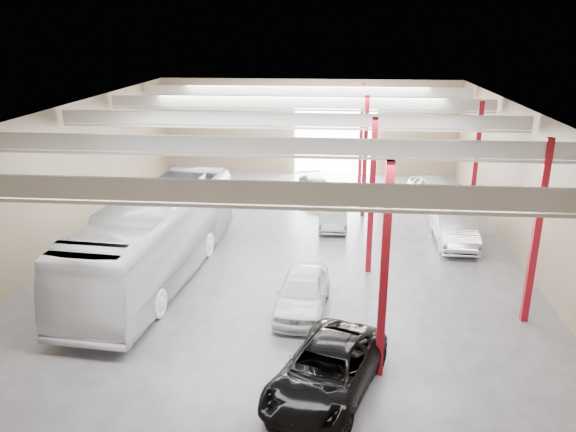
% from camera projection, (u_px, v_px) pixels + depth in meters
% --- Properties ---
extents(depot_shell, '(22.12, 32.12, 7.06)m').
position_uv_depth(depot_shell, '(293.00, 151.00, 26.66)').
color(depot_shell, '#4A4A4F').
rests_on(depot_shell, ground).
extents(coach_bus, '(4.20, 13.69, 3.76)m').
position_uv_depth(coach_bus, '(157.00, 237.00, 24.49)').
color(coach_bus, white).
rests_on(coach_bus, ground).
extents(black_sedan, '(4.18, 6.04, 1.53)m').
position_uv_depth(black_sedan, '(326.00, 371.00, 16.83)').
color(black_sedan, black).
rests_on(black_sedan, ground).
extents(car_row_a, '(2.18, 4.80, 1.60)m').
position_uv_depth(car_row_a, '(303.00, 292.00, 21.82)').
color(car_row_a, white).
rests_on(car_row_a, ground).
extents(car_row_b, '(1.61, 4.41, 1.45)m').
position_uv_depth(car_row_b, '(333.00, 213.00, 31.28)').
color(car_row_b, '#9D9DA1').
rests_on(car_row_b, ground).
extents(car_row_c, '(3.10, 4.95, 1.34)m').
position_uv_depth(car_row_c, '(316.00, 188.00, 36.30)').
color(car_row_c, gray).
rests_on(car_row_c, ground).
extents(car_right_near, '(1.87, 5.22, 1.71)m').
position_uv_depth(car_right_near, '(454.00, 227.00, 28.69)').
color(car_right_near, '#AFAEB3').
rests_on(car_right_near, ground).
extents(car_right_far, '(3.25, 5.38, 1.71)m').
position_uv_depth(car_right_far, '(434.00, 191.00, 34.96)').
color(car_right_far, silver).
rests_on(car_right_far, ground).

